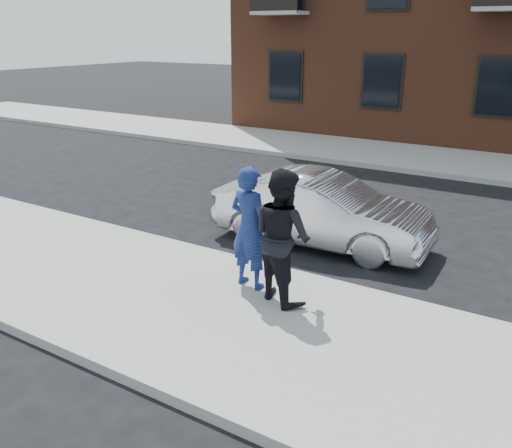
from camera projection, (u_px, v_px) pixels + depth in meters
The scene contains 8 objects.
ground at pixel (306, 339), 7.19m from camera, with size 100.00×100.00×0.00m, color black.
near_sidewalk at pixel (297, 343), 6.97m from camera, with size 50.00×3.50×0.15m, color #999690.
near_curb at pixel (351, 289), 8.41m from camera, with size 50.00×0.10×0.15m, color #999691.
far_sidewalk at pixel (476, 165), 16.17m from camera, with size 50.00×3.50×0.15m, color #999690.
far_curb at pixel (463, 178), 14.73m from camera, with size 50.00×0.10×0.15m, color #999691.
silver_sedan at pixel (322, 210), 10.18m from camera, with size 1.43×4.09×1.35m, color silver.
man_hoodie at pixel (250, 228), 8.06m from camera, with size 0.74×0.56×1.88m.
man_peacoat at pixel (282, 236), 7.66m from camera, with size 1.17×1.06×1.95m.
Camera 1 is at (2.73, -5.67, 3.87)m, focal length 38.00 mm.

